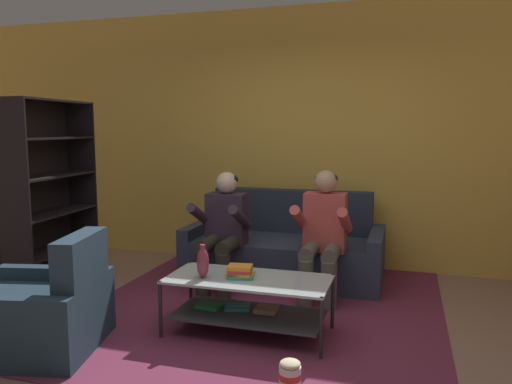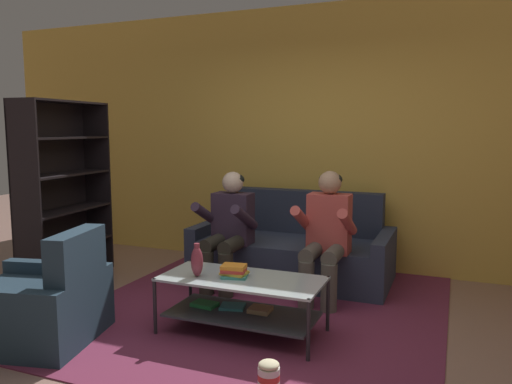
{
  "view_description": "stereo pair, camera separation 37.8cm",
  "coord_description": "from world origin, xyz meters",
  "views": [
    {
      "loc": [
        1.15,
        -3.14,
        1.56
      ],
      "look_at": [
        -0.07,
        0.87,
        1.02
      ],
      "focal_mm": 35.0,
      "sensor_mm": 36.0,
      "label": 1
    },
    {
      "loc": [
        1.51,
        -3.02,
        1.56
      ],
      "look_at": [
        -0.07,
        0.87,
        1.02
      ],
      "focal_mm": 35.0,
      "sensor_mm": 36.0,
      "label": 2
    }
  ],
  "objects": [
    {
      "name": "vase",
      "position": [
        -0.29,
        0.23,
        0.56
      ],
      "size": [
        0.09,
        0.09,
        0.26
      ],
      "color": "maroon",
      "rests_on": "coffee_table"
    },
    {
      "name": "back_partition",
      "position": [
        0.0,
        2.46,
        1.45
      ],
      "size": [
        8.4,
        0.12,
        2.9
      ],
      "primitive_type": "cube",
      "color": "gold",
      "rests_on": "ground"
    },
    {
      "name": "person_seated_left",
      "position": [
        -0.53,
        1.29,
        0.62
      ],
      "size": [
        0.5,
        0.58,
        1.14
      ],
      "color": "#2D2A22",
      "rests_on": "ground"
    },
    {
      "name": "person_seated_right",
      "position": [
        0.44,
        1.29,
        0.64
      ],
      "size": [
        0.5,
        0.58,
        1.18
      ],
      "color": "#575249",
      "rests_on": "ground"
    },
    {
      "name": "couch",
      "position": [
        -0.04,
        1.85,
        0.29
      ],
      "size": [
        2.0,
        0.94,
        0.89
      ],
      "color": "#2F374D",
      "rests_on": "ground"
    },
    {
      "name": "popcorn_tub",
      "position": [
        0.53,
        -0.41,
        0.1
      ],
      "size": [
        0.13,
        0.13,
        0.2
      ],
      "color": "red",
      "rests_on": "ground"
    },
    {
      "name": "armchair",
      "position": [
        -1.29,
        -0.36,
        0.26
      ],
      "size": [
        1.05,
        0.99,
        0.83
      ],
      "color": "#203342",
      "rests_on": "ground"
    },
    {
      "name": "coffee_table",
      "position": [
        0.03,
        0.33,
        0.29
      ],
      "size": [
        1.23,
        0.57,
        0.44
      ],
      "color": "#A8B9BC",
      "rests_on": "ground"
    },
    {
      "name": "bookshelf",
      "position": [
        -2.22,
        0.86,
        0.74
      ],
      "size": [
        0.42,
        1.13,
        1.83
      ],
      "color": "black",
      "rests_on": "ground"
    },
    {
      "name": "book_stack",
      "position": [
        -0.02,
        0.32,
        0.48
      ],
      "size": [
        0.22,
        0.2,
        0.09
      ],
      "color": "teal",
      "rests_on": "coffee_table"
    },
    {
      "name": "area_rug",
      "position": [
        -0.0,
        0.96,
        0.01
      ],
      "size": [
        3.0,
        3.46,
        0.01
      ],
      "color": "#6D2742",
      "rests_on": "ground"
    },
    {
      "name": "ground",
      "position": [
        0.0,
        0.0,
        0.0
      ],
      "size": [
        16.8,
        16.8,
        0.0
      ],
      "primitive_type": "plane",
      "color": "#977064"
    }
  ]
}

